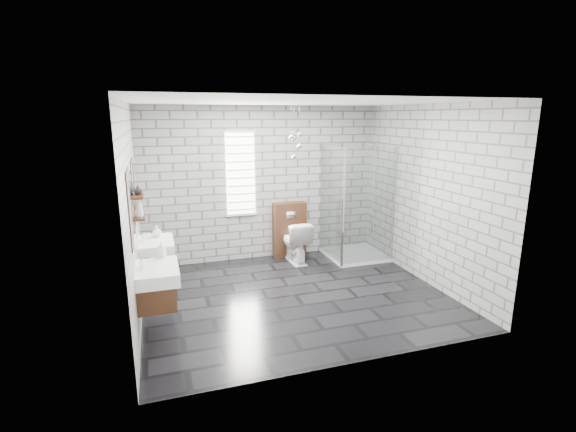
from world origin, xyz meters
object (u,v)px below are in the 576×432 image
vanity_right (153,247)px  cistern_panel (289,230)px  shower_enclosure (353,232)px  vanity_left (154,275)px  toilet (295,241)px

vanity_right → cistern_panel: vanity_right is taller
cistern_panel → shower_enclosure: bearing=-26.5°
vanity_left → shower_enclosure: (3.41, 1.75, -0.25)m
vanity_left → toilet: 3.08m
toilet → shower_enclosure: bearing=168.0°
shower_enclosure → cistern_panel: bearing=153.5°
shower_enclosure → toilet: 1.06m
cistern_panel → shower_enclosure: size_ratio=0.49×
vanity_right → toilet: (2.37, 0.84, -0.39)m
shower_enclosure → toilet: shower_enclosure is taller
shower_enclosure → toilet: (-1.04, 0.18, -0.13)m
vanity_left → cistern_panel: vanity_left is taller
shower_enclosure → toilet: bearing=170.0°
shower_enclosure → vanity_left: bearing=-152.8°
vanity_left → shower_enclosure: shower_enclosure is taller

